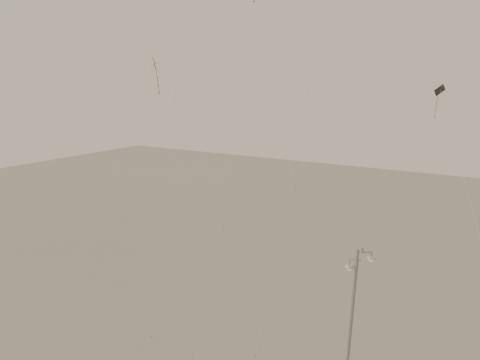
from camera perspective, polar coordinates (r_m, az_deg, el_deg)
The scene contains 4 objects.
street_lamp at distance 29.87m, azimuth 11.85°, elevation -15.17°, with size 1.52×0.90×9.64m.
kite_1 at distance 34.29m, azimuth -0.19°, elevation 11.13°, with size 2.18×10.13×24.75m.
kite_3 at distance 29.11m, azimuth -12.10°, elevation 3.28°, with size 3.47×7.67×19.18m.
kite_4 at distance 33.29m, azimuth 22.05°, elevation 2.71°, with size 8.35×10.61×17.70m.
Camera 1 is at (13.64, -20.59, 18.42)m, focal length 40.00 mm.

